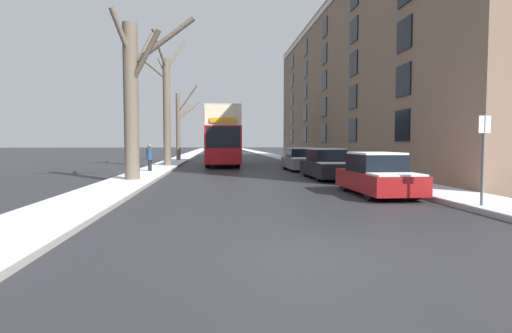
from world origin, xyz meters
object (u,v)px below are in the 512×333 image
bare_tree_left_1 (166,105)px  pedestrian_left_sidewalk (150,157)px  double_decker_bus (222,134)px  parked_car_2 (301,160)px  bare_tree_left_2 (180,123)px  parked_car_1 (327,165)px  parked_car_0 (377,176)px  street_sign_post (483,156)px  bare_tree_left_0 (133,95)px

bare_tree_left_1 → pedestrian_left_sidewalk: 6.74m
double_decker_bus → parked_car_2: 8.27m
bare_tree_left_2 → parked_car_2: bare_tree_left_2 is taller
parked_car_1 → parked_car_0: bearing=-90.0°
bare_tree_left_1 → parked_car_0: bearing=-61.1°
bare_tree_left_2 → street_sign_post: bare_tree_left_2 is taller
parked_car_2 → bare_tree_left_2: bearing=122.6°
parked_car_1 → pedestrian_left_sidewalk: (-9.25, 4.34, 0.26)m
double_decker_bus → pedestrian_left_sidewalk: 9.29m
bare_tree_left_0 → parked_car_2: bare_tree_left_0 is taller
bare_tree_left_2 → pedestrian_left_sidewalk: 15.89m
bare_tree_left_0 → street_sign_post: size_ratio=2.96×
bare_tree_left_1 → parked_car_1: size_ratio=2.09×
bare_tree_left_0 → bare_tree_left_2: size_ratio=1.02×
parked_car_1 → parked_car_2: bearing=90.0°
parked_car_2 → pedestrian_left_sidewalk: 9.42m
street_sign_post → parked_car_0: bearing=111.4°
parked_car_2 → street_sign_post: size_ratio=1.77×
bare_tree_left_1 → parked_car_0: size_ratio=2.37×
bare_tree_left_1 → double_decker_bus: bare_tree_left_1 is taller
parked_car_0 → street_sign_post: street_sign_post is taller
parked_car_1 → pedestrian_left_sidewalk: 10.22m
bare_tree_left_1 → pedestrian_left_sidewalk: bearing=-92.7°
pedestrian_left_sidewalk → street_sign_post: street_sign_post is taller
parked_car_1 → bare_tree_left_2: bearing=114.0°
bare_tree_left_1 → parked_car_2: bearing=-24.0°
bare_tree_left_0 → parked_car_1: 9.64m
bare_tree_left_1 → parked_car_0: 18.99m
parked_car_2 → street_sign_post: bearing=-85.1°
bare_tree_left_0 → bare_tree_left_2: (0.12, 21.12, -0.22)m
bare_tree_left_0 → parked_car_1: size_ratio=1.63×
pedestrian_left_sidewalk → bare_tree_left_1: bearing=0.7°
parked_car_2 → street_sign_post: 15.81m
parked_car_2 → double_decker_bus: bearing=127.9°
bare_tree_left_1 → double_decker_bus: bearing=30.4°
street_sign_post → pedestrian_left_sidewalk: bearing=127.1°
bare_tree_left_0 → pedestrian_left_sidewalk: bearing=92.3°
double_decker_bus → pedestrian_left_sidewalk: size_ratio=6.03×
parked_car_1 → street_sign_post: bearing=-82.0°
bare_tree_left_0 → pedestrian_left_sidewalk: size_ratio=4.28×
bare_tree_left_0 → parked_car_1: bare_tree_left_0 is taller
double_decker_bus → bare_tree_left_1: bearing=-149.6°
bare_tree_left_0 → parked_car_1: bearing=7.1°
double_decker_bus → parked_car_1: bearing=-68.3°
bare_tree_left_0 → bare_tree_left_1: (0.05, 11.19, 0.62)m
bare_tree_left_0 → pedestrian_left_sidewalk: bare_tree_left_0 is taller
bare_tree_left_0 → parked_car_0: bearing=-29.4°
bare_tree_left_0 → double_decker_bus: (4.08, 13.56, -1.39)m
bare_tree_left_2 → parked_car_0: 27.84m
double_decker_bus → parked_car_0: (4.96, -18.65, -1.82)m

